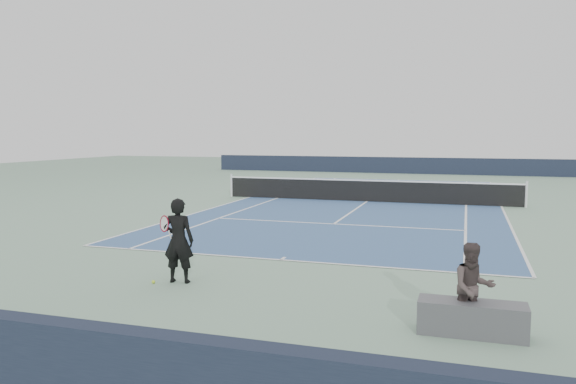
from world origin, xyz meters
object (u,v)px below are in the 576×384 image
(tennis_net, at_px, (367,190))
(tennis_player, at_px, (178,240))
(spectator_bench, at_px, (472,302))
(tennis_ball, at_px, (153,282))

(tennis_net, relative_size, tennis_player, 7.60)
(spectator_bench, bearing_deg, tennis_ball, 169.86)
(tennis_player, bearing_deg, tennis_net, 84.69)
(tennis_ball, bearing_deg, tennis_player, 28.76)
(tennis_net, height_order, spectator_bench, spectator_bench)
(tennis_net, relative_size, spectator_bench, 7.91)
(tennis_net, height_order, tennis_player, tennis_player)
(tennis_player, relative_size, tennis_ball, 23.99)
(tennis_player, relative_size, spectator_bench, 1.04)
(tennis_ball, bearing_deg, tennis_net, 83.07)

